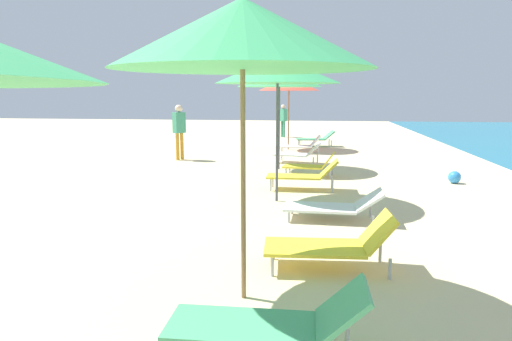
% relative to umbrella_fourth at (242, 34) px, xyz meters
% --- Properties ---
extents(umbrella_fourth, '(2.50, 2.50, 3.02)m').
position_rel_umbrella_fourth_xyz_m(umbrella_fourth, '(0.00, 0.00, 0.00)').
color(umbrella_fourth, olive).
rests_on(umbrella_fourth, ground).
extents(lounger_fourth_shoreside, '(1.55, 0.74, 0.69)m').
position_rel_umbrella_fourth_xyz_m(lounger_fourth_shoreside, '(0.92, 0.91, -2.31)').
color(lounger_fourth_shoreside, yellow).
rests_on(lounger_fourth_shoreside, ground).
extents(lounger_fourth_inland, '(1.55, 0.58, 0.67)m').
position_rel_umbrella_fourth_xyz_m(lounger_fourth_inland, '(0.40, -1.12, -2.28)').
color(lounger_fourth_inland, '#4CA572').
rests_on(lounger_fourth_inland, ground).
extents(umbrella_fifth, '(2.37, 2.37, 2.82)m').
position_rel_umbrella_fourth_xyz_m(umbrella_fifth, '(-0.05, 4.32, -0.12)').
color(umbrella_fifth, '#4C4C51').
rests_on(umbrella_fifth, ground).
extents(lounger_fifth_shoreside, '(1.54, 0.56, 0.68)m').
position_rel_umbrella_fourth_xyz_m(lounger_fifth_shoreside, '(0.44, 5.46, -2.29)').
color(lounger_fifth_shoreside, yellow).
rests_on(lounger_fifth_shoreside, ground).
extents(lounger_fifth_inland, '(1.63, 0.70, 0.53)m').
position_rel_umbrella_fourth_xyz_m(lounger_fifth_inland, '(1.02, 3.09, -2.38)').
color(lounger_fifth_inland, white).
rests_on(lounger_fifth_inland, ground).
extents(umbrella_sixth, '(2.30, 2.30, 2.89)m').
position_rel_umbrella_fourth_xyz_m(umbrella_sixth, '(-0.35, 8.18, -0.09)').
color(umbrella_sixth, '#4C4C51').
rests_on(umbrella_sixth, ground).
extents(lounger_sixth_shoreside, '(1.45, 0.93, 0.61)m').
position_rel_umbrella_fourth_xyz_m(lounger_sixth_shoreside, '(0.15, 9.35, -2.32)').
color(lounger_sixth_shoreside, white).
rests_on(lounger_sixth_shoreside, ground).
extents(lounger_sixth_inland, '(1.34, 0.74, 0.62)m').
position_rel_umbrella_fourth_xyz_m(lounger_sixth_inland, '(0.56, 7.18, -2.34)').
color(lounger_sixth_inland, yellow).
rests_on(lounger_sixth_inland, ground).
extents(umbrella_farthest, '(2.25, 2.25, 2.72)m').
position_rel_umbrella_fourth_xyz_m(umbrella_farthest, '(-0.38, 12.78, -0.21)').
color(umbrella_farthest, olive).
rests_on(umbrella_farthest, ground).
extents(lounger_farthest_shoreside, '(1.55, 0.85, 0.63)m').
position_rel_umbrella_fourth_xyz_m(lounger_farthest_shoreside, '(0.65, 13.93, -2.30)').
color(lounger_farthest_shoreside, '#4CA572').
rests_on(lounger_farthest_shoreside, ground).
extents(lounger_farthest_inland, '(1.49, 0.70, 0.64)m').
position_rel_umbrella_fourth_xyz_m(lounger_farthest_inland, '(0.14, 11.70, -2.33)').
color(lounger_farthest_inland, white).
rests_on(lounger_farthest_inland, ground).
extents(person_walking_near, '(0.41, 0.41, 1.57)m').
position_rel_umbrella_fourth_xyz_m(person_walking_near, '(-0.96, 17.67, -1.68)').
color(person_walking_near, '#3F9972').
rests_on(person_walking_near, ground).
extents(person_walking_mid, '(0.39, 0.42, 1.74)m').
position_rel_umbrella_fourth_xyz_m(person_walking_mid, '(-3.61, 9.54, -1.57)').
color(person_walking_mid, orange).
rests_on(person_walking_mid, ground).
extents(beach_ball, '(0.29, 0.29, 0.29)m').
position_rel_umbrella_fourth_xyz_m(beach_ball, '(3.91, 6.67, -2.48)').
color(beach_ball, '#338CD8').
rests_on(beach_ball, ground).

